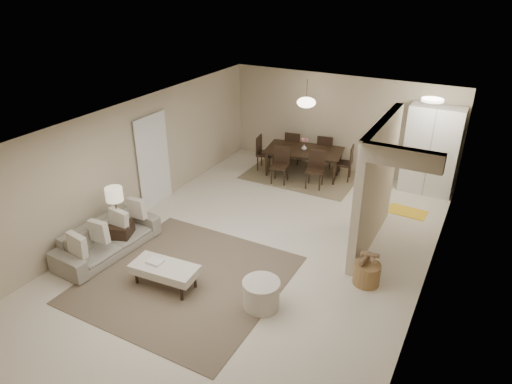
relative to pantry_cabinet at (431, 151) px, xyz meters
The scene contains 22 objects.
floor 4.88m from the pantry_cabinet, 119.52° to the right, with size 9.00×9.00×0.00m, color beige.
ceiling 4.98m from the pantry_cabinet, 119.52° to the right, with size 9.00×9.00×0.00m, color white.
back_wall 2.38m from the pantry_cabinet, behind, with size 6.00×6.00×0.00m, color #BBAA8E.
left_wall 6.77m from the pantry_cabinet, 142.20° to the right, with size 9.00×9.00×0.00m, color #BBAA8E.
right_wall 4.21m from the pantry_cabinet, 81.10° to the right, with size 9.00×9.00×0.00m, color #BBAA8E.
partition 2.96m from the pantry_cabinet, 100.74° to the right, with size 0.15×2.50×2.50m, color #BBAA8E.
doorway 6.40m from the pantry_cabinet, 146.29° to the right, with size 0.04×0.90×2.04m, color black.
pantry_cabinet is the anchor object (origin of this frame).
flush_light 1.70m from the pantry_cabinet, 93.01° to the right, with size 0.44×0.44×0.05m, color white.
living_rug 6.44m from the pantry_cabinet, 118.24° to the right, with size 3.20×3.20×0.01m, color brown.
sofa 7.41m from the pantry_cabinet, 130.60° to the right, with size 0.80×2.06×0.60m, color gray.
ottoman_bench 6.75m from the pantry_cabinet, 118.53° to the right, with size 1.18×0.61×0.41m.
side_table 7.18m from the pantry_cabinet, 131.73° to the right, with size 0.45×0.45×0.50m, color black.
table_lamp 7.14m from the pantry_cabinet, 131.73° to the right, with size 0.32×0.32×0.76m.
round_pouf 5.86m from the pantry_cabinet, 105.32° to the right, with size 0.60×0.60×0.47m, color beige.
wicker_basket 4.31m from the pantry_cabinet, 93.09° to the right, with size 0.45×0.45×0.39m, color olive.
dining_rug 3.20m from the pantry_cabinet, behind, with size 2.80×2.10×0.01m, color #766749.
dining_table 3.11m from the pantry_cabinet, behind, with size 1.93×1.08×0.68m, color black.
dining_chairs 3.08m from the pantry_cabinet, behind, with size 2.50×1.98×0.92m.
vase 3.04m from the pantry_cabinet, behind, with size 0.13×0.13×0.14m, color silver.
yellow_mat 1.66m from the pantry_cabinet, 96.01° to the right, with size 0.83×0.51×0.01m, color yellow.
pendant_light 3.15m from the pantry_cabinet, behind, with size 0.46×0.46×0.71m.
Camera 1 is at (3.47, -6.55, 4.86)m, focal length 32.00 mm.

